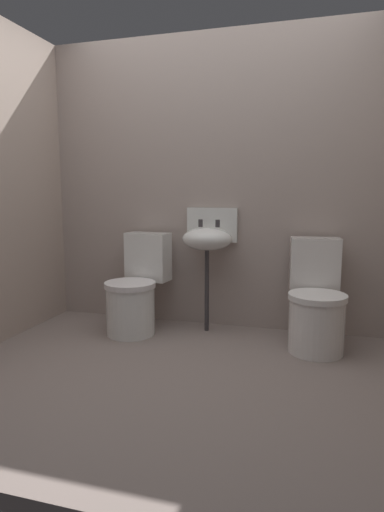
# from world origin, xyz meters

# --- Properties ---
(ground_plane) EXTENTS (3.32, 2.45, 0.08)m
(ground_plane) POSITION_xyz_m (0.00, 0.00, -0.04)
(ground_plane) COLOR gray
(wall_back) EXTENTS (3.32, 0.10, 2.37)m
(wall_back) POSITION_xyz_m (0.00, 1.08, 1.19)
(wall_back) COLOR #A6958C
(wall_back) RESTS_ON ground
(toilet_left) EXTENTS (0.45, 0.63, 0.78)m
(toilet_left) POSITION_xyz_m (-0.59, 0.67, 0.32)
(toilet_left) COLOR white
(toilet_left) RESTS_ON ground
(toilet_right) EXTENTS (0.44, 0.62, 0.78)m
(toilet_right) POSITION_xyz_m (0.80, 0.67, 0.32)
(toilet_right) COLOR white
(toilet_right) RESTS_ON ground
(sink) EXTENTS (0.42, 0.35, 0.99)m
(sink) POSITION_xyz_m (-0.04, 0.86, 0.75)
(sink) COLOR #383437
(sink) RESTS_ON ground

